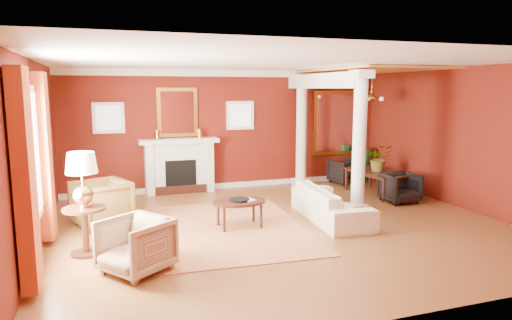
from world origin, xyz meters
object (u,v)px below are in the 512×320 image
object	(u,v)px
sofa	(331,198)
armchair_leopard	(101,201)
armchair_stripe	(136,243)
coffee_table	(239,203)
dining_table	(378,176)
side_table	(83,186)

from	to	relation	value
sofa	armchair_leopard	world-z (taller)	armchair_leopard
armchair_leopard	armchair_stripe	size ratio (longest dim) A/B	1.11
armchair_stripe	coffee_table	distance (m)	2.41
dining_table	armchair_leopard	bearing A→B (deg)	90.20
armchair_stripe	dining_table	size ratio (longest dim) A/B	0.53
sofa	armchair_stripe	xyz separation A→B (m)	(-3.66, -1.38, -0.01)
sofa	coffee_table	world-z (taller)	sofa
side_table	armchair_leopard	bearing A→B (deg)	81.08
dining_table	coffee_table	bearing A→B (deg)	105.86
coffee_table	dining_table	distance (m)	4.07
sofa	dining_table	size ratio (longest dim) A/B	1.38
side_table	sofa	bearing A→B (deg)	5.86
armchair_leopard	side_table	world-z (taller)	side_table
coffee_table	side_table	bearing A→B (deg)	-167.84
armchair_leopard	dining_table	distance (m)	6.16
armchair_leopard	armchair_stripe	world-z (taller)	armchair_leopard
side_table	dining_table	distance (m)	6.69
armchair_leopard	coffee_table	bearing A→B (deg)	47.51
coffee_table	armchair_leopard	bearing A→B (deg)	158.91
sofa	side_table	size ratio (longest dim) A/B	1.39
armchair_leopard	coffee_table	world-z (taller)	armchair_leopard
armchair_leopard	coffee_table	size ratio (longest dim) A/B	0.95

